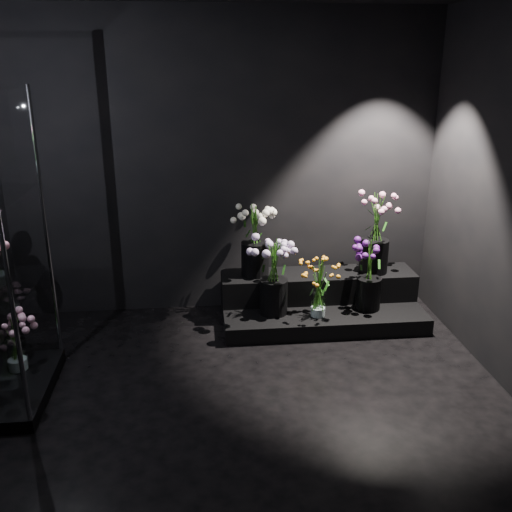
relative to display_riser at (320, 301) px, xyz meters
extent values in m
plane|color=black|center=(-0.87, -1.63, -0.17)|extent=(4.00, 4.00, 0.00)
plane|color=black|center=(-0.87, 0.37, 1.23)|extent=(4.00, 0.00, 4.00)
plane|color=black|center=(-0.87, -3.63, 1.23)|extent=(4.00, 0.00, 4.00)
cube|color=black|center=(0.00, -0.09, -0.09)|extent=(1.85, 0.82, 0.15)
cube|color=black|center=(0.00, 0.11, 0.11)|extent=(1.85, 0.41, 0.26)
cube|color=black|center=(-2.56, -1.08, -0.12)|extent=(0.60, 0.99, 0.10)
cylinder|color=white|center=(-0.08, -0.30, 0.10)|extent=(0.14, 0.14, 0.23)
cylinder|color=black|center=(-0.47, -0.19, 0.15)|extent=(0.25, 0.25, 0.32)
cylinder|color=black|center=(0.41, -0.18, 0.13)|extent=(0.23, 0.23, 0.30)
cylinder|color=black|center=(-0.61, 0.13, 0.40)|extent=(0.26, 0.26, 0.32)
cylinder|color=black|center=(0.53, 0.09, 0.40)|extent=(0.27, 0.27, 0.32)
cylinder|color=white|center=(-2.54, -0.88, 0.05)|extent=(0.15, 0.15, 0.24)
camera|label=1|loc=(-1.12, -4.88, 2.20)|focal=40.00mm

